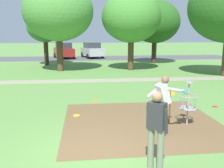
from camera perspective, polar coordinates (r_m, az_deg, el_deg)
ground_plane at (r=6.27m, az=-3.62°, el=-15.86°), size 160.00×160.00×0.00m
dirt_tee_pad at (r=8.50m, az=6.59°, el=-8.44°), size 5.04×4.78×0.01m
disc_golf_basket at (r=8.32m, az=16.29°, el=-3.86°), size 0.98×0.58×1.39m
player_foreground_watching at (r=5.41m, az=9.94°, el=-9.33°), size 0.46×0.45×1.71m
player_throwing at (r=7.32m, az=11.39°, el=-3.78°), size 1.17×0.44×1.71m
frisbee_near_basket at (r=9.14m, az=-7.99°, el=-7.02°), size 0.25×0.25×0.02m
frisbee_mid_grass at (r=10.91m, az=-3.74°, el=-3.93°), size 0.25×0.25×0.02m
frisbee_scattered_b at (r=10.92m, az=22.11°, el=-4.73°), size 0.21×0.21×0.02m
tree_near_left at (r=24.34m, az=-14.81°, el=12.26°), size 3.25×3.25×4.88m
tree_near_right at (r=20.25m, az=-11.98°, el=15.67°), size 5.28×5.28×6.78m
tree_mid_center at (r=20.39m, az=4.35°, el=14.67°), size 4.59×4.59×6.08m
tree_mid_right at (r=25.58m, az=9.61°, el=13.56°), size 4.80×4.80×6.05m
parking_lot_strip at (r=30.82m, az=-5.98°, el=5.79°), size 36.00×6.00×0.01m
parked_car_leftmost at (r=31.10m, az=-10.78°, el=7.41°), size 2.81×4.52×1.84m
parked_car_center_left at (r=31.33m, az=-4.51°, el=7.59°), size 2.81×4.52×1.84m
gravel_path at (r=15.82m, az=-5.44°, el=0.74°), size 40.00×1.23×0.00m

